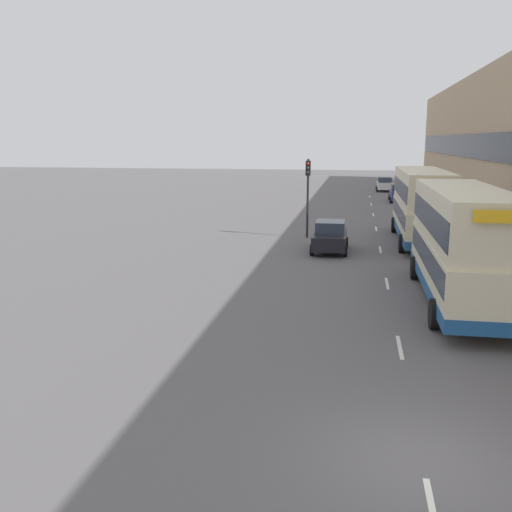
{
  "coord_description": "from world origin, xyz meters",
  "views": [
    {
      "loc": [
        -1.41,
        -10.21,
        5.99
      ],
      "look_at": [
        -6.63,
        19.33,
        -0.1
      ],
      "focal_mm": 40.0,
      "sensor_mm": 36.0,
      "label": 1
    }
  ],
  "objects": [
    {
      "name": "lane_mark_2",
      "position": [
        0.0,
        13.99,
        0.01
      ],
      "size": [
        0.12,
        2.0,
        0.01
      ],
      "color": "silver",
      "rests_on": "ground_plane"
    },
    {
      "name": "ground_plane",
      "position": [
        0.0,
        0.0,
        0.0
      ],
      "size": [
        220.0,
        220.0,
        0.0
      ],
      "primitive_type": "plane",
      "color": "#5B595B"
    },
    {
      "name": "lane_mark_5",
      "position": [
        0.0,
        37.31,
        0.01
      ],
      "size": [
        0.12,
        2.0,
        0.01
      ],
      "color": "silver",
      "rests_on": "ground_plane"
    },
    {
      "name": "car_2",
      "position": [
        2.8,
        48.06,
        0.87
      ],
      "size": [
        2.0,
        4.3,
        1.76
      ],
      "color": "navy",
      "rests_on": "ground_plane"
    },
    {
      "name": "double_decker_bus_ahead",
      "position": [
        2.37,
        24.55,
        2.29
      ],
      "size": [
        2.85,
        11.01,
        4.3
      ],
      "color": "beige",
      "rests_on": "ground_plane"
    },
    {
      "name": "lane_mark_6",
      "position": [
        0.0,
        45.08,
        0.01
      ],
      "size": [
        0.12,
        2.0,
        0.01
      ],
      "color": "silver",
      "rests_on": "ground_plane"
    },
    {
      "name": "lane_mark_7",
      "position": [
        0.0,
        52.85,
        0.01
      ],
      "size": [
        0.12,
        2.0,
        0.01
      ],
      "color": "silver",
      "rests_on": "ground_plane"
    },
    {
      "name": "pavement",
      "position": [
        6.5,
        38.5,
        0.07
      ],
      "size": [
        5.0,
        93.0,
        0.14
      ],
      "color": "gray",
      "rests_on": "ground_plane"
    },
    {
      "name": "traffic_light_far_kerb",
      "position": [
        -4.4,
        25.16,
        3.28
      ],
      "size": [
        0.3,
        0.32,
        4.87
      ],
      "color": "black",
      "rests_on": "ground_plane"
    },
    {
      "name": "terrace_facade",
      "position": [
        10.49,
        38.5,
        6.1
      ],
      "size": [
        3.1,
        93.0,
        12.22
      ],
      "color": "tan",
      "rests_on": "ground_plane"
    },
    {
      "name": "lane_mark_1",
      "position": [
        0.0,
        6.22,
        0.01
      ],
      "size": [
        0.12,
        2.0,
        0.01
      ],
      "color": "silver",
      "rests_on": "ground_plane"
    },
    {
      "name": "car_1",
      "position": [
        1.85,
        60.31,
        0.85
      ],
      "size": [
        1.93,
        4.54,
        1.71
      ],
      "color": "silver",
      "rests_on": "ground_plane"
    },
    {
      "name": "car_0",
      "position": [
        -2.77,
        20.82,
        0.83
      ],
      "size": [
        1.96,
        4.02,
        1.66
      ],
      "rotation": [
        0.0,
        0.0,
        3.14
      ],
      "color": "black",
      "rests_on": "ground_plane"
    },
    {
      "name": "lane_mark_4",
      "position": [
        0.0,
        29.54,
        0.01
      ],
      "size": [
        0.12,
        2.0,
        0.01
      ],
      "color": "silver",
      "rests_on": "ground_plane"
    },
    {
      "name": "lane_mark_3",
      "position": [
        0.0,
        21.76,
        0.01
      ],
      "size": [
        0.12,
        2.0,
        0.01
      ],
      "color": "silver",
      "rests_on": "ground_plane"
    },
    {
      "name": "double_decker_bus_near",
      "position": [
        2.47,
        11.44,
        2.28
      ],
      "size": [
        2.85,
        10.65,
        4.3
      ],
      "color": "beige",
      "rests_on": "ground_plane"
    }
  ]
}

